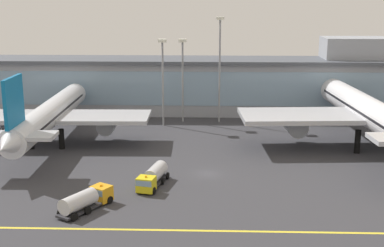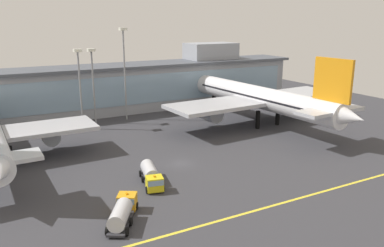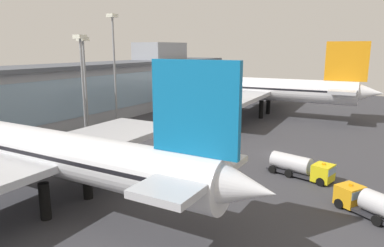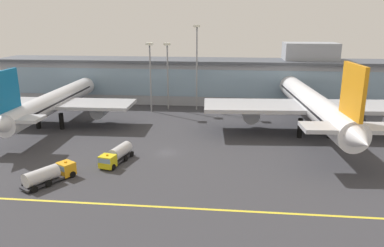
{
  "view_description": "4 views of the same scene",
  "coord_description": "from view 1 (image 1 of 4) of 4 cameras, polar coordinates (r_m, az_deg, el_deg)",
  "views": [
    {
      "loc": [
        0.26,
        -83.15,
        28.92
      ],
      "look_at": [
        -2.84,
        7.45,
        6.82
      ],
      "focal_mm": 48.93,
      "sensor_mm": 36.0,
      "label": 1
    },
    {
      "loc": [
        -31.5,
        -62.62,
        26.66
      ],
      "look_at": [
        9.23,
        12.31,
        3.85
      ],
      "focal_mm": 36.72,
      "sensor_mm": 36.0,
      "label": 2
    },
    {
      "loc": [
        -55.71,
        -16.74,
        17.49
      ],
      "look_at": [
        -0.96,
        15.74,
        3.75
      ],
      "focal_mm": 33.04,
      "sensor_mm": 36.0,
      "label": 3
    },
    {
      "loc": [
        12.33,
        -68.56,
        25.97
      ],
      "look_at": [
        4.14,
        9.0,
        3.71
      ],
      "focal_mm": 34.31,
      "sensor_mm": 36.0,
      "label": 4
    }
  ],
  "objects": [
    {
      "name": "taxiway_centreline_stripe",
      "position": [
        67.64,
        1.58,
        -11.61
      ],
      "size": [
        144.0,
        0.5,
        0.01
      ],
      "primitive_type": "cube",
      "color": "yellow",
      "rests_on": "ground"
    },
    {
      "name": "fuel_tanker_truck",
      "position": [
        82.1,
        -4.33,
        -5.84
      ],
      "size": [
        4.6,
        9.36,
        2.9
      ],
      "rotation": [
        0.0,
        0.0,
        4.49
      ],
      "color": "black",
      "rests_on": "ground"
    },
    {
      "name": "airliner_near_left",
      "position": [
        107.33,
        -15.28,
        0.9
      ],
      "size": [
        39.7,
        52.7,
        16.55
      ],
      "rotation": [
        0.0,
        0.0,
        1.59
      ],
      "color": "black",
      "rests_on": "ground"
    },
    {
      "name": "terminal_building",
      "position": [
        132.63,
        2.53,
        4.33
      ],
      "size": [
        124.94,
        14.0,
        18.97
      ],
      "color": "#9399A3",
      "rests_on": "ground"
    },
    {
      "name": "apron_light_mast_centre",
      "position": [
        118.09,
        -3.21,
        6.06
      ],
      "size": [
        1.8,
        1.8,
        19.71
      ],
      "color": "gray",
      "rests_on": "ground"
    },
    {
      "name": "apron_light_mast_west",
      "position": [
        121.77,
        -1.03,
        6.23
      ],
      "size": [
        1.8,
        1.8,
        19.42
      ],
      "color": "gray",
      "rests_on": "ground"
    },
    {
      "name": "baggage_tug_near",
      "position": [
        74.79,
        -11.38,
        -8.08
      ],
      "size": [
        6.7,
        9.02,
        2.9
      ],
      "rotation": [
        0.0,
        0.0,
        1.04
      ],
      "color": "black",
      "rests_on": "ground"
    },
    {
      "name": "airliner_near_right",
      "position": [
        106.87,
        18.86,
        1.05
      ],
      "size": [
        50.79,
        61.1,
        18.86
      ],
      "rotation": [
        0.0,
        0.0,
        1.64
      ],
      "color": "black",
      "rests_on": "ground"
    },
    {
      "name": "apron_light_mast_east",
      "position": [
        121.33,
        3.05,
        7.52
      ],
      "size": [
        1.8,
        1.8,
        24.43
      ],
      "color": "gray",
      "rests_on": "ground"
    },
    {
      "name": "ground_plane",
      "position": [
        88.04,
        1.69,
        -5.48
      ],
      "size": [
        180.0,
        180.0,
        0.0
      ],
      "primitive_type": "plane",
      "color": "#38383D"
    }
  ]
}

